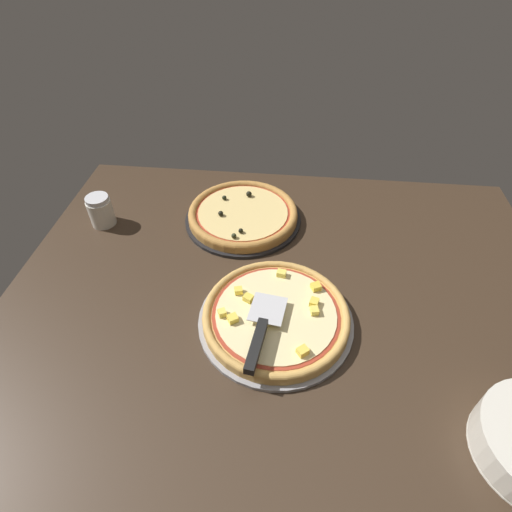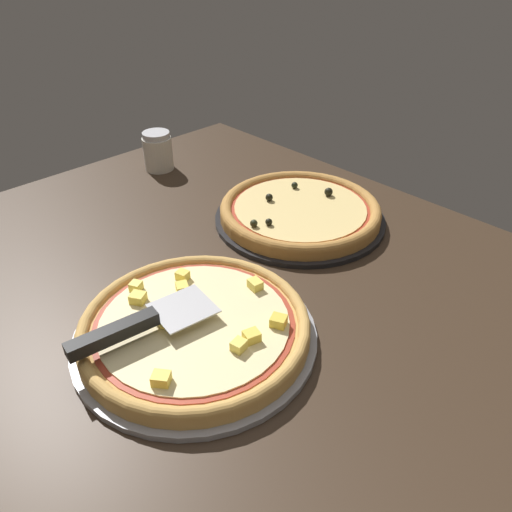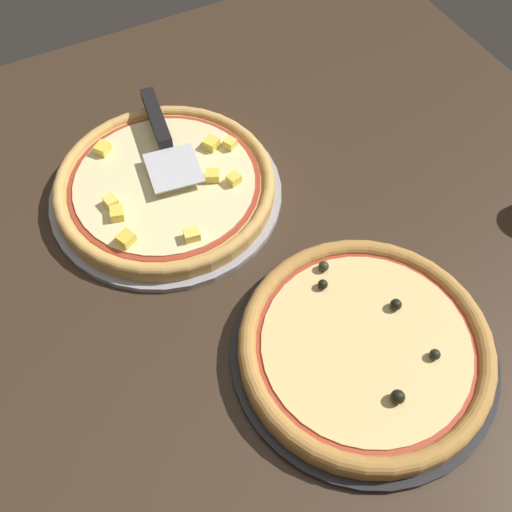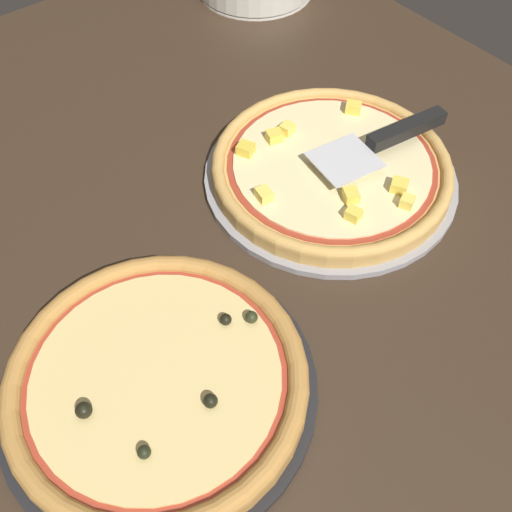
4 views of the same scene
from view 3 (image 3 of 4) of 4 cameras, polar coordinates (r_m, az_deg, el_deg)
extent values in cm
cube|color=#38281C|center=(92.13, -6.73, 0.43)|extent=(142.02, 109.19, 3.60)
cylinder|color=#939399|center=(96.72, -8.52, 5.95)|extent=(36.70, 36.70, 1.00)
cylinder|color=tan|center=(95.62, -8.63, 6.52)|extent=(34.49, 34.49, 1.96)
torus|color=tan|center=(94.89, -8.70, 6.91)|extent=(34.49, 34.49, 1.85)
cylinder|color=#A33823|center=(94.83, -8.71, 6.94)|extent=(29.98, 29.98, 0.15)
cylinder|color=beige|center=(94.74, -8.72, 6.99)|extent=(28.29, 28.29, 0.40)
cube|color=#F4D64C|center=(98.34, -4.27, 10.65)|extent=(2.97, 2.92, 1.50)
cube|color=#F4D64C|center=(90.75, -13.09, 3.98)|extent=(2.48, 2.65, 1.50)
cube|color=#F9E05B|center=(86.49, -6.12, 2.03)|extent=(2.50, 2.16, 1.50)
cube|color=#F4D64C|center=(100.33, -14.40, 9.89)|extent=(3.02, 2.95, 1.50)
cube|color=#F9E05B|center=(96.57, -8.31, 9.08)|extent=(2.81, 2.83, 1.50)
cube|color=#F9E05B|center=(98.16, -2.48, 10.66)|extent=(2.31, 2.33, 1.50)
cube|color=#F4D64C|center=(92.86, -2.13, 7.35)|extent=(2.29, 2.16, 1.50)
cube|color=yellow|center=(87.57, -12.27, 1.62)|extent=(2.90, 2.81, 1.50)
cube|color=#F4D64C|center=(93.48, -4.18, 7.63)|extent=(2.77, 2.65, 1.50)
cube|color=#F9E05B|center=(92.40, -13.65, 5.04)|extent=(2.10, 2.27, 1.50)
cylinder|color=black|center=(81.62, 10.19, -9.07)|extent=(35.42, 35.42, 1.00)
cylinder|color=#B77F3D|center=(80.34, 10.34, -8.62)|extent=(33.29, 33.29, 1.88)
torus|color=#B77F3D|center=(79.51, 10.44, -8.32)|extent=(33.29, 33.29, 2.36)
cylinder|color=#A33823|center=(79.44, 10.45, -8.30)|extent=(28.94, 28.94, 0.15)
cylinder|color=#E5C67A|center=(79.33, 10.46, -8.26)|extent=(27.30, 27.30, 0.40)
sphere|color=#282D19|center=(83.51, 6.46, -0.97)|extent=(1.47, 1.47, 1.47)
sphere|color=black|center=(81.84, 13.18, -4.52)|extent=(1.56, 1.56, 1.56)
sphere|color=black|center=(75.94, 13.35, -12.92)|extent=(1.79, 1.79, 1.79)
sphere|color=black|center=(79.69, 16.68, -8.97)|extent=(1.41, 1.41, 1.41)
sphere|color=black|center=(81.93, 6.38, -2.70)|extent=(1.39, 1.39, 1.39)
cube|color=silver|center=(94.03, -7.86, 8.32)|extent=(9.00, 9.55, 0.24)
cube|color=black|center=(101.11, -9.49, 12.85)|extent=(4.01, 13.20, 2.00)
camera|label=1|loc=(1.21, -34.68, 51.98)|focal=28.00mm
camera|label=2|loc=(1.01, -51.20, 27.12)|focal=35.00mm
camera|label=4|loc=(0.61, 55.36, 25.19)|focal=42.00mm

